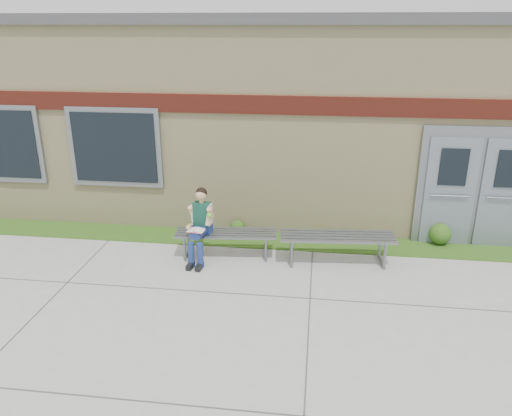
# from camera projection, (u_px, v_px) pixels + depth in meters

# --- Properties ---
(ground) EXTENTS (80.00, 80.00, 0.00)m
(ground) POSITION_uv_depth(u_px,v_px,m) (242.00, 312.00, 7.42)
(ground) COLOR #9E9E99
(ground) RESTS_ON ground
(grass_strip) EXTENTS (16.00, 0.80, 0.02)m
(grass_strip) POSITION_uv_depth(u_px,v_px,m) (262.00, 240.00, 9.83)
(grass_strip) COLOR #2C4E15
(grass_strip) RESTS_ON ground
(school_building) EXTENTS (16.20, 6.22, 4.20)m
(school_building) POSITION_uv_depth(u_px,v_px,m) (278.00, 106.00, 12.25)
(school_building) COLOR beige
(school_building) RESTS_ON ground
(bench_left) EXTENTS (1.86, 0.68, 0.47)m
(bench_left) POSITION_uv_depth(u_px,v_px,m) (226.00, 238.00, 9.07)
(bench_left) COLOR slate
(bench_left) RESTS_ON ground
(bench_right) EXTENTS (2.05, 0.72, 0.52)m
(bench_right) POSITION_uv_depth(u_px,v_px,m) (337.00, 241.00, 8.82)
(bench_right) COLOR slate
(bench_right) RESTS_ON ground
(girl) EXTENTS (0.46, 0.79, 1.33)m
(girl) POSITION_uv_depth(u_px,v_px,m) (200.00, 223.00, 8.81)
(girl) COLOR navy
(girl) RESTS_ON ground
(shrub_mid) EXTENTS (0.28, 0.28, 0.28)m
(shrub_mid) POSITION_uv_depth(u_px,v_px,m) (238.00, 227.00, 10.08)
(shrub_mid) COLOR #2C4E15
(shrub_mid) RESTS_ON grass_strip
(shrub_east) EXTENTS (0.42, 0.42, 0.42)m
(shrub_east) POSITION_uv_depth(u_px,v_px,m) (440.00, 234.00, 9.58)
(shrub_east) COLOR #2C4E15
(shrub_east) RESTS_ON grass_strip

